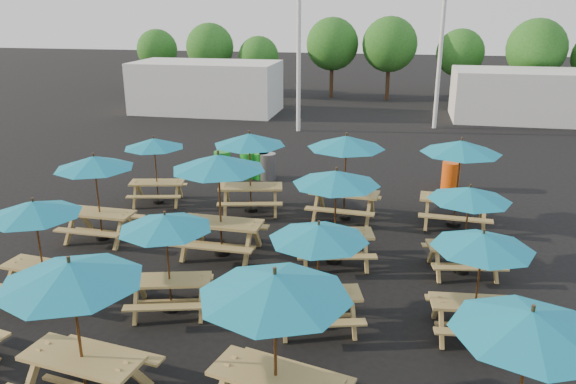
% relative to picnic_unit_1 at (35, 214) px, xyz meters
% --- Properties ---
extents(ground, '(120.00, 120.00, 0.00)m').
position_rel_picnic_unit_1_xyz_m(ground, '(4.28, 3.02, -1.83)').
color(ground, black).
rests_on(ground, ground).
extents(picnic_unit_1, '(2.05, 2.05, 2.13)m').
position_rel_picnic_unit_1_xyz_m(picnic_unit_1, '(0.00, 0.00, 0.00)').
color(picnic_unit_1, '#AC8B4C').
rests_on(picnic_unit_1, ground).
extents(picnic_unit_2, '(2.04, 2.04, 2.26)m').
position_rel_picnic_unit_1_xyz_m(picnic_unit_2, '(-0.37, 3.00, 0.11)').
color(picnic_unit_2, '#AC8B4C').
rests_on(picnic_unit_2, ground).
extents(picnic_unit_3, '(2.16, 2.16, 2.06)m').
position_rel_picnic_unit_1_xyz_m(picnic_unit_3, '(-0.09, 5.91, -0.06)').
color(picnic_unit_3, '#AC8B4C').
rests_on(picnic_unit_3, ground).
extents(picnic_unit_4, '(2.39, 2.39, 2.38)m').
position_rel_picnic_unit_1_xyz_m(picnic_unit_4, '(2.58, -2.85, 0.22)').
color(picnic_unit_4, '#AC8B4C').
rests_on(picnic_unit_4, ground).
extents(picnic_unit_5, '(2.22, 2.22, 2.06)m').
position_rel_picnic_unit_1_xyz_m(picnic_unit_5, '(2.81, -0.03, -0.05)').
color(picnic_unit_5, '#AC8B4C').
rests_on(picnic_unit_5, ground).
extents(picnic_unit_6, '(2.29, 2.29, 2.55)m').
position_rel_picnic_unit_1_xyz_m(picnic_unit_6, '(2.98, 2.72, 0.36)').
color(picnic_unit_6, '#AC8B4C').
rests_on(picnic_unit_6, ground).
extents(picnic_unit_7, '(2.49, 2.49, 2.37)m').
position_rel_picnic_unit_1_xyz_m(picnic_unit_7, '(2.90, 5.78, 0.21)').
color(picnic_unit_7, '#AC8B4C').
rests_on(picnic_unit_7, ground).
extents(picnic_unit_8, '(2.60, 2.60, 2.44)m').
position_rel_picnic_unit_1_xyz_m(picnic_unit_8, '(5.55, -2.73, 0.27)').
color(picnic_unit_8, '#AC8B4C').
rests_on(picnic_unit_8, ground).
extents(picnic_unit_9, '(2.25, 2.25, 2.09)m').
position_rel_picnic_unit_1_xyz_m(picnic_unit_9, '(5.76, -0.03, -0.03)').
color(picnic_unit_9, '#AC8B4C').
rests_on(picnic_unit_9, ground).
extents(picnic_unit_10, '(2.40, 2.40, 2.30)m').
position_rel_picnic_unit_1_xyz_m(picnic_unit_10, '(5.74, 2.79, 0.15)').
color(picnic_unit_10, '#AC8B4C').
rests_on(picnic_unit_10, ground).
extents(picnic_unit_11, '(2.32, 2.32, 2.45)m').
position_rel_picnic_unit_1_xyz_m(picnic_unit_11, '(5.67, 5.70, 0.28)').
color(picnic_unit_11, '#AC8B4C').
rests_on(picnic_unit_11, ground).
extents(picnic_unit_12, '(2.50, 2.50, 2.28)m').
position_rel_picnic_unit_1_xyz_m(picnic_unit_12, '(8.81, -2.78, 0.13)').
color(picnic_unit_12, '#AC8B4C').
rests_on(picnic_unit_12, ground).
extents(picnic_unit_13, '(1.97, 1.97, 2.06)m').
position_rel_picnic_unit_1_xyz_m(picnic_unit_13, '(8.63, 0.23, -0.06)').
color(picnic_unit_13, '#AC8B4C').
rests_on(picnic_unit_13, ground).
extents(picnic_unit_14, '(2.10, 2.10, 2.07)m').
position_rel_picnic_unit_1_xyz_m(picnic_unit_14, '(8.67, 2.83, -0.05)').
color(picnic_unit_14, '#AC8B4C').
rests_on(picnic_unit_14, ground).
extents(picnic_unit_15, '(2.28, 2.28, 2.44)m').
position_rel_picnic_unit_1_xyz_m(picnic_unit_15, '(8.71, 5.77, 0.27)').
color(picnic_unit_15, '#AC8B4C').
rests_on(picnic_unit_15, ground).
extents(waste_bin_0, '(0.58, 0.58, 0.93)m').
position_rel_picnic_unit_1_xyz_m(waste_bin_0, '(1.03, 8.96, -1.37)').
color(waste_bin_0, '#198E21').
rests_on(waste_bin_0, ground).
extents(waste_bin_1, '(0.58, 0.58, 0.93)m').
position_rel_picnic_unit_1_xyz_m(waste_bin_1, '(1.95, 9.04, -1.37)').
color(waste_bin_1, '#198E21').
rests_on(waste_bin_1, ground).
extents(waste_bin_2, '(0.58, 0.58, 0.93)m').
position_rel_picnic_unit_1_xyz_m(waste_bin_2, '(2.39, 9.07, -1.37)').
color(waste_bin_2, '#198E21').
rests_on(waste_bin_2, ground).
extents(waste_bin_3, '(0.58, 0.58, 0.93)m').
position_rel_picnic_unit_1_xyz_m(waste_bin_3, '(2.65, 8.99, -1.37)').
color(waste_bin_3, gray).
rests_on(waste_bin_3, ground).
extents(waste_bin_4, '(0.58, 0.58, 0.93)m').
position_rel_picnic_unit_1_xyz_m(waste_bin_4, '(8.83, 9.08, -1.37)').
color(waste_bin_4, '#E9500D').
rests_on(waste_bin_4, ground).
extents(mast_0, '(0.20, 0.20, 12.00)m').
position_rel_picnic_unit_1_xyz_m(mast_0, '(2.28, 17.02, 4.17)').
color(mast_0, silver).
rests_on(mast_0, ground).
extents(mast_1, '(0.20, 0.20, 12.00)m').
position_rel_picnic_unit_1_xyz_m(mast_1, '(8.78, 19.02, 4.17)').
color(mast_1, silver).
rests_on(mast_1, ground).
extents(event_tent_0, '(8.00, 4.00, 2.80)m').
position_rel_picnic_unit_1_xyz_m(event_tent_0, '(-3.72, 21.02, -0.43)').
color(event_tent_0, silver).
rests_on(event_tent_0, ground).
extents(event_tent_1, '(7.00, 4.00, 2.60)m').
position_rel_picnic_unit_1_xyz_m(event_tent_1, '(13.28, 22.02, -0.53)').
color(event_tent_1, silver).
rests_on(event_tent_1, ground).
extents(tree_0, '(2.80, 2.80, 4.24)m').
position_rel_picnic_unit_1_xyz_m(tree_0, '(-9.79, 28.27, 1.00)').
color(tree_0, '#382314').
rests_on(tree_0, ground).
extents(tree_1, '(3.11, 3.11, 4.72)m').
position_rel_picnic_unit_1_xyz_m(tree_1, '(-5.47, 26.92, 1.32)').
color(tree_1, '#382314').
rests_on(tree_1, ground).
extents(tree_2, '(2.59, 2.59, 3.93)m').
position_rel_picnic_unit_1_xyz_m(tree_2, '(-2.11, 26.68, 0.79)').
color(tree_2, '#382314').
rests_on(tree_2, ground).
extents(tree_3, '(3.36, 3.36, 5.09)m').
position_rel_picnic_unit_1_xyz_m(tree_3, '(2.53, 27.74, 1.57)').
color(tree_3, '#382314').
rests_on(tree_3, ground).
extents(tree_4, '(3.41, 3.41, 5.17)m').
position_rel_picnic_unit_1_xyz_m(tree_4, '(6.18, 27.28, 1.62)').
color(tree_4, '#382314').
rests_on(tree_4, ground).
extents(tree_5, '(2.94, 2.94, 4.45)m').
position_rel_picnic_unit_1_xyz_m(tree_5, '(10.50, 27.70, 1.14)').
color(tree_5, '#382314').
rests_on(tree_5, ground).
extents(tree_6, '(3.38, 3.38, 5.13)m').
position_rel_picnic_unit_1_xyz_m(tree_6, '(14.51, 25.92, 1.59)').
color(tree_6, '#382314').
rests_on(tree_6, ground).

